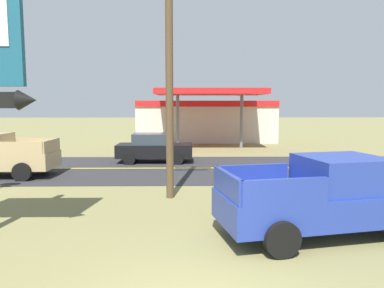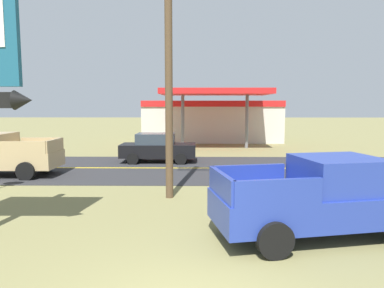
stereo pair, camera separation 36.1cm
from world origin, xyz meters
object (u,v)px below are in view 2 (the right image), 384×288
Objects in this scene: utility_pole at (169,58)px; gas_station at (212,119)px; car_black_near_lane at (158,148)px; pickup_blue_parked_on_lawn at (323,198)px.

gas_station is at bearing 83.44° from utility_pole.
gas_station is 2.86× the size of car_black_near_lane.
gas_station is 12.98m from car_black_near_lane.
gas_station is 23.96m from pickup_blue_parked_on_lawn.
gas_station is at bearing 94.08° from pickup_blue_parked_on_lawn.
pickup_blue_parked_on_lawn is at bearing -85.92° from gas_station.
pickup_blue_parked_on_lawn is (4.03, -3.68, -3.84)m from utility_pole.
utility_pole reaches higher than gas_station.
car_black_near_lane is (-1.25, 7.77, -3.97)m from utility_pole.
utility_pole is at bearing -80.87° from car_black_near_lane.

